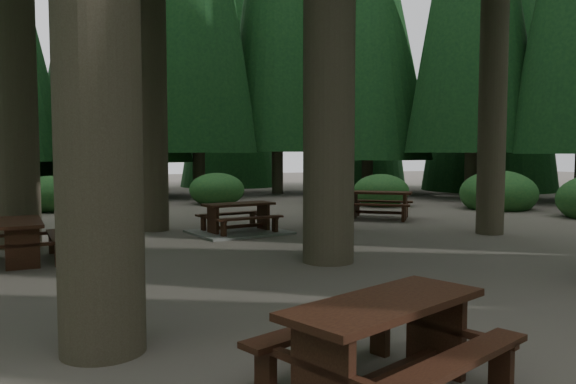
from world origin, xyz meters
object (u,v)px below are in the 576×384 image
object	(u,v)px
picnic_table_e	(385,333)
picnic_table_d	(380,201)
picnic_table_b	(21,235)
picnic_table_c	(239,224)

from	to	relation	value
picnic_table_e	picnic_table_d	bearing A→B (deg)	37.75
picnic_table_b	picnic_table_d	size ratio (longest dim) A/B	0.80
picnic_table_b	picnic_table_e	bearing A→B (deg)	-161.99
picnic_table_c	picnic_table_e	xyz separation A→B (m)	(-1.08, -8.58, 0.27)
picnic_table_c	picnic_table_e	world-z (taller)	picnic_table_e
picnic_table_c	picnic_table_d	world-z (taller)	picnic_table_d
picnic_table_b	picnic_table_e	world-z (taller)	picnic_table_e
picnic_table_b	picnic_table_c	world-z (taller)	picnic_table_b
picnic_table_c	picnic_table_d	size ratio (longest dim) A/B	1.06
picnic_table_b	picnic_table_e	xyz separation A→B (m)	(3.13, -6.52, 0.02)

